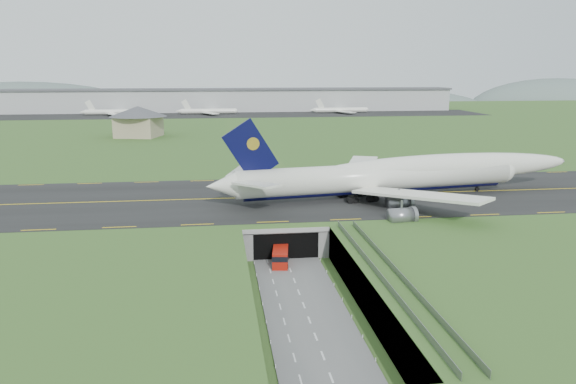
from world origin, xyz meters
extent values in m
plane|color=#305B24|center=(0.00, 0.00, 0.00)|extent=(900.00, 900.00, 0.00)
cube|color=gray|center=(0.00, 0.00, 3.00)|extent=(800.00, 800.00, 6.00)
cube|color=slate|center=(0.00, -7.50, 0.10)|extent=(12.00, 75.00, 0.20)
cube|color=black|center=(0.00, 33.00, 6.09)|extent=(800.00, 44.00, 0.18)
cube|color=gray|center=(0.00, 19.00, 5.50)|extent=(16.00, 22.00, 1.00)
cube|color=gray|center=(-7.00, 19.00, 3.00)|extent=(2.00, 22.00, 6.00)
cube|color=gray|center=(7.00, 19.00, 3.00)|extent=(2.00, 22.00, 6.00)
cube|color=black|center=(0.00, 14.00, 2.50)|extent=(12.00, 12.00, 5.00)
cube|color=#A8A8A3|center=(0.00, 7.95, 5.60)|extent=(17.00, 0.50, 0.80)
cube|color=#A8A8A3|center=(11.00, -18.50, 5.80)|extent=(3.00, 53.00, 0.50)
cube|color=gray|center=(9.60, -18.50, 6.55)|extent=(0.06, 53.00, 1.00)
cube|color=gray|center=(12.40, -18.50, 6.55)|extent=(0.06, 53.00, 1.00)
cylinder|color=#A8A8A3|center=(11.00, -40.00, 2.80)|extent=(0.90, 0.90, 5.60)
cylinder|color=#A8A8A3|center=(11.00, -28.00, 2.80)|extent=(0.90, 0.90, 5.60)
cylinder|color=#A8A8A3|center=(11.00, -16.00, 2.80)|extent=(0.90, 0.90, 5.60)
cylinder|color=#A8A8A3|center=(11.00, -4.00, 2.80)|extent=(0.90, 0.90, 5.60)
cylinder|color=white|center=(23.12, 29.12, 10.87)|extent=(64.02, 15.45, 6.01)
sphere|color=white|center=(54.68, 33.87, 10.87)|extent=(6.70, 6.70, 5.89)
cone|color=white|center=(-11.23, 23.94, 10.87)|extent=(7.35, 6.62, 5.71)
ellipsoid|color=white|center=(40.16, 31.69, 12.23)|extent=(64.97, 15.13, 6.31)
ellipsoid|color=black|center=(53.75, 33.73, 11.63)|extent=(4.55, 3.23, 2.10)
cylinder|color=#080932|center=(23.12, 29.12, 8.53)|extent=(60.35, 11.53, 2.52)
cube|color=white|center=(22.73, 44.25, 9.94)|extent=(16.40, 28.59, 2.53)
cube|color=white|center=(-6.71, 31.74, 12.28)|extent=(7.42, 11.15, 0.96)
cube|color=white|center=(27.21, 14.54, 9.94)|extent=(22.68, 26.09, 2.53)
cube|color=white|center=(-4.61, 17.82, 12.28)|extent=(9.55, 10.82, 0.96)
cube|color=#080932|center=(-5.20, 24.85, 17.92)|extent=(11.89, 2.34, 13.29)
cylinder|color=gold|center=(-4.73, 24.92, 19.32)|extent=(2.70, 1.04, 2.63)
cylinder|color=slate|center=(22.46, 38.04, 7.02)|extent=(5.29, 3.79, 3.10)
cylinder|color=slate|center=(16.60, 47.12, 7.02)|extent=(5.29, 3.79, 3.10)
cylinder|color=slate|center=(25.12, 20.40, 7.02)|extent=(5.29, 3.79, 3.10)
cylinder|color=slate|center=(22.20, 9.99, 7.02)|extent=(5.29, 3.79, 3.10)
cylinder|color=black|center=(48.37, 32.92, 6.70)|extent=(1.09, 0.62, 1.03)
cube|color=black|center=(18.94, 28.49, 6.84)|extent=(6.55, 7.34, 1.31)
cube|color=#AA170B|center=(-1.32, 5.43, 1.63)|extent=(3.67, 7.47, 2.86)
cube|color=black|center=(-1.32, 5.43, 2.21)|extent=(3.74, 7.57, 0.95)
cube|color=black|center=(-1.32, 5.43, 0.44)|extent=(3.41, 6.97, 0.48)
cylinder|color=black|center=(-2.89, 3.24, 0.53)|extent=(0.45, 0.90, 0.86)
cylinder|color=black|center=(-2.21, 7.97, 0.53)|extent=(0.45, 0.90, 0.86)
cylinder|color=black|center=(-0.43, 2.89, 0.53)|extent=(0.45, 0.90, 0.86)
cylinder|color=black|center=(0.25, 7.61, 0.53)|extent=(0.45, 0.90, 0.86)
cube|color=tan|center=(-44.66, 155.61, 10.36)|extent=(19.81, 19.81, 8.71)
cone|color=#4C4C51|center=(-44.66, 155.61, 16.89)|extent=(29.06, 29.06, 4.36)
cube|color=#B2B2B2|center=(0.00, 300.00, 13.50)|extent=(300.00, 22.00, 15.00)
cube|color=#4C4C51|center=(0.00, 300.00, 21.00)|extent=(302.00, 24.00, 1.20)
cube|color=black|center=(0.00, 270.00, 6.14)|extent=(320.00, 50.00, 0.08)
cylinder|color=white|center=(-75.38, 275.00, 8.18)|extent=(34.00, 3.20, 3.20)
cylinder|color=white|center=(-16.55, 275.00, 8.18)|extent=(34.00, 3.20, 3.20)
cylinder|color=white|center=(69.63, 275.00, 8.18)|extent=(34.00, 3.20, 3.20)
ellipsoid|color=#4E5E59|center=(-180.00, 430.00, -4.00)|extent=(220.00, 77.00, 56.00)
ellipsoid|color=#4E5E59|center=(120.00, 430.00, -4.00)|extent=(260.00, 91.00, 44.00)
ellipsoid|color=#4E5E59|center=(320.00, 430.00, -4.00)|extent=(180.00, 63.00, 60.00)
camera|label=1|loc=(-12.11, -89.07, 34.12)|focal=35.00mm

